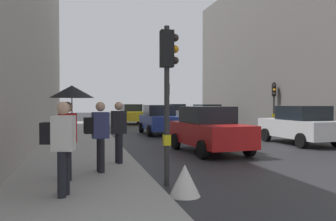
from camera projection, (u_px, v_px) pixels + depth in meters
sidewalk_kerb at (80, 151)px, 13.21m from camera, size 3.24×40.00×0.16m
traffic_light_mid_street at (274, 97)px, 23.07m from camera, size 0.33×0.45×3.26m
traffic_light_far_median at (168, 96)px, 26.34m from camera, size 0.25×0.43×3.44m
traffic_light_near_left at (168, 76)px, 8.02m from camera, size 0.43×0.25×3.66m
car_white_compact at (300, 125)px, 16.09m from camera, size 2.14×4.26×1.76m
car_green_estate at (206, 115)px, 28.57m from camera, size 2.26×4.32×1.76m
car_silver_hatchback at (175, 113)px, 35.35m from camera, size 2.09×4.24×1.76m
car_yellow_taxi at (132, 114)px, 31.32m from camera, size 2.21×4.30×1.76m
car_blue_van at (160, 120)px, 21.18m from camera, size 2.02×4.20×1.76m
car_red_sedan at (209, 129)px, 13.46m from camera, size 2.27×4.32×1.76m
pedestrian_with_umbrella at (71, 106)px, 7.94m from camera, size 1.00×1.00×2.14m
pedestrian_with_black_backpack at (61, 143)px, 6.54m from camera, size 0.65×0.43×1.77m
pedestrian_with_grey_backpack at (99, 132)px, 8.80m from camera, size 0.63×0.38×1.77m
pedestrian_in_dark_coat at (119, 130)px, 10.13m from camera, size 0.44×0.36×1.77m
warning_sign_triangle at (185, 180)px, 7.15m from camera, size 0.64×0.64×0.65m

